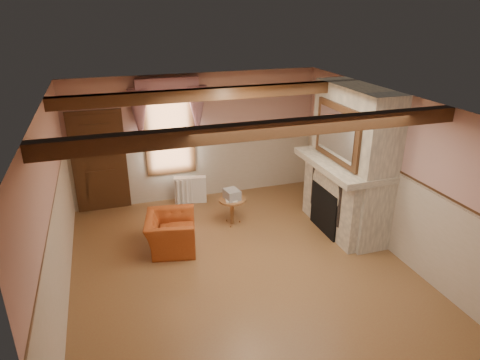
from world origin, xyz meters
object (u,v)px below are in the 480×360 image
object	(u,v)px
mantel_clock	(328,146)
oil_lamp	(330,146)
radiator	(190,190)
bowl	(343,159)
armchair	(171,232)
side_table	(232,211)

from	to	relation	value
mantel_clock	oil_lamp	world-z (taller)	oil_lamp
radiator	bowl	distance (m)	3.47
bowl	mantel_clock	bearing A→B (deg)	90.00
armchair	mantel_clock	bearing A→B (deg)	-72.70
armchair	oil_lamp	bearing A→B (deg)	-74.02
side_table	radiator	distance (m)	1.40
oil_lamp	armchair	bearing A→B (deg)	-175.55
armchair	bowl	world-z (taller)	bowl
side_table	oil_lamp	distance (m)	2.33
radiator	oil_lamp	distance (m)	3.21
side_table	oil_lamp	xyz separation A→B (m)	(1.92, -0.30, 1.29)
side_table	bowl	size ratio (longest dim) A/B	1.49
bowl	armchair	bearing A→B (deg)	175.11
bowl	radiator	bearing A→B (deg)	139.96
armchair	oil_lamp	distance (m)	3.48
side_table	radiator	world-z (taller)	radiator
radiator	bowl	world-z (taller)	bowl
bowl	side_table	bearing A→B (deg)	156.51
bowl	oil_lamp	world-z (taller)	oil_lamp
armchair	mantel_clock	world-z (taller)	mantel_clock
mantel_clock	oil_lamp	xyz separation A→B (m)	(0.00, -0.08, 0.04)
oil_lamp	radiator	bearing A→B (deg)	147.85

